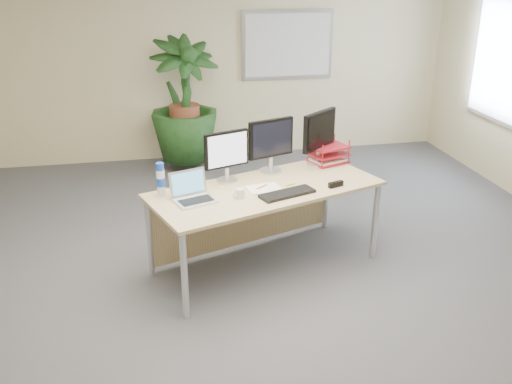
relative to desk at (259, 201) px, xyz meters
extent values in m
plane|color=#46464B|center=(-0.14, -0.77, -0.62)|extent=(8.00, 8.00, 0.00)
cube|color=beige|center=(-0.14, 3.23, 0.73)|extent=(7.00, 0.04, 2.70)
cube|color=silver|center=(1.06, 3.20, 0.93)|extent=(1.30, 0.03, 0.95)
cube|color=silver|center=(1.06, 3.18, 0.93)|extent=(1.20, 0.01, 0.85)
cube|color=silver|center=(3.33, 1.53, 0.93)|extent=(0.03, 1.30, 1.55)
cube|color=white|center=(3.31, 1.53, 0.93)|extent=(0.01, 1.20, 1.45)
cube|color=tan|center=(0.04, -0.11, 0.15)|extent=(2.22, 1.49, 0.03)
cube|color=tan|center=(-0.09, 0.27, -0.24)|extent=(1.85, 0.66, 0.64)
cylinder|color=silver|center=(-0.76, -0.79, -0.24)|extent=(0.05, 0.05, 0.76)
cylinder|color=silver|center=(1.09, -0.15, -0.24)|extent=(0.05, 0.05, 0.76)
cylinder|color=silver|center=(-1.01, -0.07, -0.24)|extent=(0.05, 0.05, 0.76)
cylinder|color=silver|center=(0.83, 0.57, -0.24)|extent=(0.05, 0.05, 0.76)
imported|color=#153312|center=(-0.45, 2.69, 0.13)|extent=(1.09, 1.09, 1.50)
cylinder|color=silver|center=(-0.28, 0.11, 0.18)|extent=(0.19, 0.19, 0.02)
cylinder|color=silver|center=(-0.28, 0.11, 0.24)|extent=(0.04, 0.04, 0.11)
cube|color=black|center=(-0.28, 0.11, 0.47)|extent=(0.41, 0.18, 0.33)
cube|color=silver|center=(-0.27, 0.09, 0.47)|extent=(0.36, 0.13, 0.29)
cylinder|color=silver|center=(0.17, 0.27, 0.18)|extent=(0.21, 0.21, 0.02)
cylinder|color=silver|center=(0.17, 0.27, 0.25)|extent=(0.04, 0.04, 0.13)
cube|color=black|center=(0.17, 0.27, 0.50)|extent=(0.45, 0.19, 0.36)
cube|color=black|center=(0.18, 0.25, 0.50)|extent=(0.40, 0.14, 0.31)
cylinder|color=silver|center=(0.67, 0.40, 0.18)|extent=(0.22, 0.22, 0.02)
cylinder|color=silver|center=(0.67, 0.40, 0.25)|extent=(0.04, 0.04, 0.13)
cube|color=black|center=(0.67, 0.40, 0.52)|extent=(0.40, 0.33, 0.37)
cube|color=black|center=(0.69, 0.38, 0.52)|extent=(0.34, 0.27, 0.33)
cube|color=silver|center=(-0.61, -0.31, 0.18)|extent=(0.38, 0.32, 0.02)
cube|color=black|center=(-0.60, -0.32, 0.19)|extent=(0.31, 0.23, 0.00)
cube|color=silver|center=(-0.65, -0.17, 0.29)|extent=(0.33, 0.16, 0.22)
cube|color=#539AD6|center=(-0.65, -0.18, 0.29)|extent=(0.28, 0.13, 0.18)
cube|color=black|center=(0.18, -0.31, 0.18)|extent=(0.52, 0.32, 0.03)
cylinder|color=silver|center=(-0.23, -0.29, 0.21)|extent=(0.07, 0.07, 0.08)
torus|color=silver|center=(-0.27, -0.29, 0.21)|extent=(0.06, 0.03, 0.06)
cube|color=white|center=(0.01, -0.14, 0.17)|extent=(0.31, 0.26, 0.01)
cylinder|color=#D44E17|center=(0.00, -0.12, 0.19)|extent=(0.12, 0.09, 0.01)
cylinder|color=gold|center=(0.26, -0.10, 0.18)|extent=(0.11, 0.06, 0.01)
cylinder|color=white|center=(-0.88, -0.11, 0.28)|extent=(0.07, 0.07, 0.23)
cylinder|color=blue|center=(-0.88, -0.11, 0.43)|extent=(0.07, 0.07, 0.06)
cylinder|color=blue|center=(-0.88, -0.11, 0.29)|extent=(0.08, 0.08, 0.07)
cube|color=maroon|center=(0.78, 0.43, 0.18)|extent=(0.42, 0.37, 0.02)
cube|color=maroon|center=(0.78, 0.43, 0.26)|extent=(0.42, 0.37, 0.02)
cube|color=maroon|center=(0.78, 0.43, 0.33)|extent=(0.42, 0.37, 0.02)
cube|color=white|center=(0.78, 0.43, 0.20)|extent=(0.38, 0.33, 0.02)
cube|color=black|center=(0.65, -0.21, 0.19)|extent=(0.15, 0.08, 0.05)
camera|label=1|loc=(-0.97, -4.68, 2.05)|focal=40.00mm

